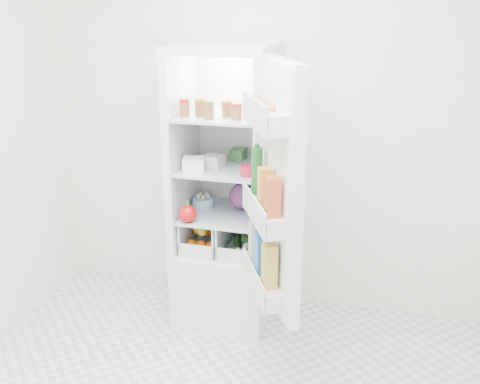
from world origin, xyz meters
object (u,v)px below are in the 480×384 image
(refrigerator, at_px, (227,220))
(mushroom_bowl, at_px, (203,202))
(red_cabbage, at_px, (243,196))
(fridge_door, at_px, (275,195))

(refrigerator, xyz_separation_m, mushroom_bowl, (-0.17, -0.00, 0.12))
(refrigerator, height_order, red_cabbage, refrigerator)
(red_cabbage, height_order, fridge_door, fridge_door)
(red_cabbage, distance_m, fridge_door, 0.76)
(red_cabbage, bearing_deg, fridge_door, -62.06)
(mushroom_bowl, bearing_deg, fridge_door, -45.16)
(refrigerator, bearing_deg, fridge_door, -54.31)
(mushroom_bowl, relative_size, fridge_door, 0.11)
(refrigerator, distance_m, fridge_door, 0.86)
(red_cabbage, relative_size, fridge_door, 0.14)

